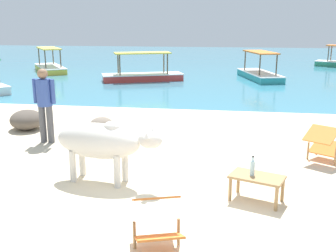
{
  "coord_description": "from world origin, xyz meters",
  "views": [
    {
      "loc": [
        0.81,
        -4.74,
        2.59
      ],
      "look_at": [
        -0.37,
        3.0,
        0.55
      ],
      "focal_mm": 42.36,
      "sensor_mm": 36.0,
      "label": 1
    }
  ],
  "objects_px": {
    "cow": "(101,142)",
    "deck_chair_near": "(324,142)",
    "deck_chair_far": "(157,219)",
    "boat_teal": "(259,73)",
    "boat_red": "(143,75)",
    "person_standing": "(45,100)",
    "bottle": "(252,168)",
    "boat_yellow": "(50,67)",
    "low_bench_table": "(257,180)"
  },
  "relations": [
    {
      "from": "cow",
      "to": "boat_teal",
      "type": "distance_m",
      "value": 13.72
    },
    {
      "from": "person_standing",
      "to": "low_bench_table",
      "type": "bearing_deg",
      "value": 65.67
    },
    {
      "from": "cow",
      "to": "deck_chair_near",
      "type": "bearing_deg",
      "value": 32.14
    },
    {
      "from": "low_bench_table",
      "to": "boat_yellow",
      "type": "distance_m",
      "value": 18.01
    },
    {
      "from": "deck_chair_far",
      "to": "boat_yellow",
      "type": "bearing_deg",
      "value": -169.51
    },
    {
      "from": "low_bench_table",
      "to": "boat_red",
      "type": "xyz_separation_m",
      "value": [
        -4.38,
        12.3,
        -0.08
      ]
    },
    {
      "from": "cow",
      "to": "boat_red",
      "type": "distance_m",
      "value": 12.09
    },
    {
      "from": "person_standing",
      "to": "boat_red",
      "type": "xyz_separation_m",
      "value": [
        -0.02,
        9.96,
        -0.7
      ]
    },
    {
      "from": "cow",
      "to": "low_bench_table",
      "type": "relative_size",
      "value": 2.16
    },
    {
      "from": "deck_chair_near",
      "to": "boat_red",
      "type": "distance_m",
      "value": 11.83
    },
    {
      "from": "deck_chair_near",
      "to": "boat_teal",
      "type": "bearing_deg",
      "value": 35.28
    },
    {
      "from": "deck_chair_near",
      "to": "boat_yellow",
      "type": "distance_m",
      "value": 17.29
    },
    {
      "from": "low_bench_table",
      "to": "boat_yellow",
      "type": "bearing_deg",
      "value": 144.55
    },
    {
      "from": "bottle",
      "to": "deck_chair_near",
      "type": "height_order",
      "value": "bottle"
    },
    {
      "from": "bottle",
      "to": "boat_red",
      "type": "xyz_separation_m",
      "value": [
        -4.31,
        12.29,
        -0.26
      ]
    },
    {
      "from": "deck_chair_near",
      "to": "boat_red",
      "type": "height_order",
      "value": "boat_red"
    },
    {
      "from": "bottle",
      "to": "boat_red",
      "type": "relative_size",
      "value": 0.08
    },
    {
      "from": "deck_chair_far",
      "to": "boat_teal",
      "type": "bearing_deg",
      "value": 153.83
    },
    {
      "from": "deck_chair_near",
      "to": "boat_red",
      "type": "bearing_deg",
      "value": 62.37
    },
    {
      "from": "bottle",
      "to": "boat_yellow",
      "type": "relative_size",
      "value": 0.08
    },
    {
      "from": "boat_red",
      "to": "bottle",
      "type": "bearing_deg",
      "value": -92.15
    },
    {
      "from": "low_bench_table",
      "to": "boat_red",
      "type": "relative_size",
      "value": 0.23
    },
    {
      "from": "cow",
      "to": "deck_chair_far",
      "type": "xyz_separation_m",
      "value": [
        1.26,
        -1.87,
        -0.3
      ]
    },
    {
      "from": "boat_yellow",
      "to": "deck_chair_far",
      "type": "bearing_deg",
      "value": -6.03
    },
    {
      "from": "cow",
      "to": "deck_chair_far",
      "type": "distance_m",
      "value": 2.28
    },
    {
      "from": "person_standing",
      "to": "boat_teal",
      "type": "height_order",
      "value": "person_standing"
    },
    {
      "from": "person_standing",
      "to": "boat_teal",
      "type": "bearing_deg",
      "value": 158.71
    },
    {
      "from": "low_bench_table",
      "to": "cow",
      "type": "bearing_deg",
      "value": -168.22
    },
    {
      "from": "low_bench_table",
      "to": "bottle",
      "type": "height_order",
      "value": "bottle"
    },
    {
      "from": "cow",
      "to": "low_bench_table",
      "type": "bearing_deg",
      "value": 1.12
    },
    {
      "from": "boat_red",
      "to": "boat_teal",
      "type": "height_order",
      "value": "same"
    },
    {
      "from": "low_bench_table",
      "to": "deck_chair_near",
      "type": "xyz_separation_m",
      "value": [
        1.35,
        1.95,
        0.05
      ]
    },
    {
      "from": "cow",
      "to": "bottle",
      "type": "height_order",
      "value": "cow"
    },
    {
      "from": "low_bench_table",
      "to": "deck_chair_far",
      "type": "xyz_separation_m",
      "value": [
        -1.21,
        -1.49,
        0.05
      ]
    },
    {
      "from": "cow",
      "to": "deck_chair_near",
      "type": "height_order",
      "value": "cow"
    },
    {
      "from": "cow",
      "to": "boat_yellow",
      "type": "relative_size",
      "value": 0.51
    },
    {
      "from": "deck_chair_far",
      "to": "person_standing",
      "type": "distance_m",
      "value": 5.0
    },
    {
      "from": "boat_teal",
      "to": "boat_yellow",
      "type": "relative_size",
      "value": 1.05
    },
    {
      "from": "deck_chair_near",
      "to": "boat_teal",
      "type": "distance_m",
      "value": 11.71
    },
    {
      "from": "boat_teal",
      "to": "boat_yellow",
      "type": "xyz_separation_m",
      "value": [
        -11.07,
        1.26,
        0.0
      ]
    },
    {
      "from": "deck_chair_near",
      "to": "person_standing",
      "type": "height_order",
      "value": "person_standing"
    },
    {
      "from": "deck_chair_far",
      "to": "boat_teal",
      "type": "height_order",
      "value": "boat_teal"
    },
    {
      "from": "boat_yellow",
      "to": "boat_teal",
      "type": "bearing_deg",
      "value": 49.02
    },
    {
      "from": "bottle",
      "to": "deck_chair_near",
      "type": "relative_size",
      "value": 0.32
    },
    {
      "from": "low_bench_table",
      "to": "boat_yellow",
      "type": "height_order",
      "value": "boat_yellow"
    },
    {
      "from": "cow",
      "to": "deck_chair_near",
      "type": "xyz_separation_m",
      "value": [
        3.82,
        1.57,
        -0.3
      ]
    },
    {
      "from": "cow",
      "to": "person_standing",
      "type": "bearing_deg",
      "value": 143.5
    },
    {
      "from": "cow",
      "to": "boat_teal",
      "type": "xyz_separation_m",
      "value": [
        3.44,
        13.27,
        -0.44
      ]
    },
    {
      "from": "deck_chair_far",
      "to": "person_standing",
      "type": "bearing_deg",
      "value": -158.61
    },
    {
      "from": "deck_chair_near",
      "to": "deck_chair_far",
      "type": "relative_size",
      "value": 1.04
    }
  ]
}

